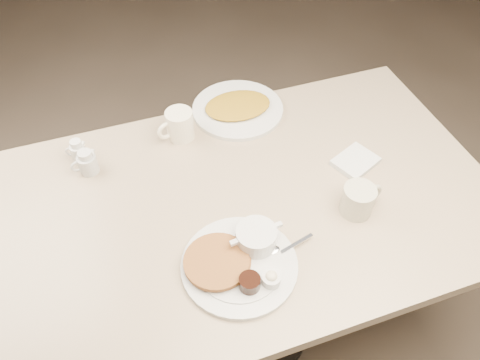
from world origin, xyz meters
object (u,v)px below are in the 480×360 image
object	(u,v)px
main_plate	(240,259)
coffee_mug_near	(359,199)
coffee_mug_far	(179,125)
creamer_left	(87,163)
creamer_right	(78,151)
diner_table	(242,234)
hash_plate	(238,108)

from	to	relation	value
main_plate	coffee_mug_near	size ratio (longest dim) A/B	2.82
coffee_mug_far	creamer_left	bearing A→B (deg)	-169.05
creamer_left	creamer_right	bearing A→B (deg)	108.94
diner_table	coffee_mug_far	xyz separation A→B (m)	(-0.10, 0.33, 0.22)
main_plate	coffee_mug_near	bearing A→B (deg)	8.90
creamer_left	hash_plate	size ratio (longest dim) A/B	0.27
creamer_left	creamer_right	world-z (taller)	same
coffee_mug_far	creamer_left	world-z (taller)	coffee_mug_far
creamer_left	creamer_right	size ratio (longest dim) A/B	1.08
main_plate	coffee_mug_far	xyz separation A→B (m)	(-0.03, 0.52, 0.03)
main_plate	coffee_mug_far	size ratio (longest dim) A/B	2.84
diner_table	coffee_mug_near	bearing A→B (deg)	-25.04
diner_table	coffee_mug_far	world-z (taller)	coffee_mug_far
main_plate	coffee_mug_far	bearing A→B (deg)	92.80
coffee_mug_far	creamer_right	bearing A→B (deg)	-179.86
diner_table	coffee_mug_near	xyz separation A→B (m)	(0.30, -0.14, 0.22)
coffee_mug_near	hash_plate	bearing A→B (deg)	108.67
coffee_mug_near	creamer_right	bearing A→B (deg)	147.25
main_plate	creamer_right	xyz separation A→B (m)	(-0.35, 0.52, 0.01)
creamer_right	hash_plate	world-z (taller)	creamer_right
coffee_mug_far	hash_plate	size ratio (longest dim) A/B	0.42
coffee_mug_near	creamer_right	distance (m)	0.86
coffee_mug_near	hash_plate	world-z (taller)	coffee_mug_near
main_plate	hash_plate	bearing A→B (deg)	71.46
coffee_mug_far	creamer_right	world-z (taller)	coffee_mug_far
creamer_right	hash_plate	bearing A→B (deg)	6.46
coffee_mug_near	main_plate	bearing A→B (deg)	-171.10
coffee_mug_near	creamer_right	xyz separation A→B (m)	(-0.72, 0.46, -0.01)
diner_table	coffee_mug_near	world-z (taller)	coffee_mug_near
diner_table	coffee_mug_far	distance (m)	0.41
creamer_left	hash_plate	world-z (taller)	creamer_left
coffee_mug_near	coffee_mug_far	size ratio (longest dim) A/B	1.01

